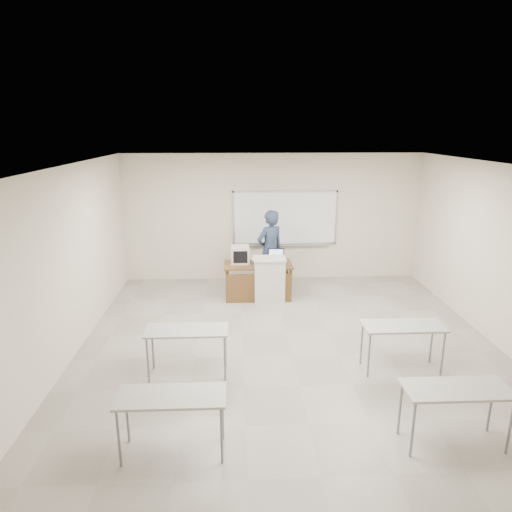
{
  "coord_description": "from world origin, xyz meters",
  "views": [
    {
      "loc": [
        -0.87,
        -6.62,
        3.55
      ],
      "look_at": [
        -0.47,
        2.2,
        1.06
      ],
      "focal_mm": 32.0,
      "sensor_mm": 36.0,
      "label": 1
    }
  ],
  "objects_px": {
    "instructor_desk": "(258,274)",
    "mouse": "(268,265)",
    "keyboard": "(263,259)",
    "crt_monitor": "(240,254)",
    "presenter": "(270,251)",
    "laptop": "(276,259)",
    "whiteboard": "(285,219)",
    "podium": "(269,279)"
  },
  "relations": [
    {
      "from": "instructor_desk",
      "to": "keyboard",
      "type": "distance_m",
      "value": 0.46
    },
    {
      "from": "mouse",
      "to": "keyboard",
      "type": "bearing_deg",
      "value": -158.69
    },
    {
      "from": "keyboard",
      "to": "presenter",
      "type": "height_order",
      "value": "presenter"
    },
    {
      "from": "crt_monitor",
      "to": "mouse",
      "type": "bearing_deg",
      "value": -29.69
    },
    {
      "from": "whiteboard",
      "to": "presenter",
      "type": "relative_size",
      "value": 1.36
    },
    {
      "from": "whiteboard",
      "to": "instructor_desk",
      "type": "xyz_separation_m",
      "value": [
        -0.7,
        -1.38,
        -0.93
      ]
    },
    {
      "from": "crt_monitor",
      "to": "keyboard",
      "type": "relative_size",
      "value": 0.97
    },
    {
      "from": "podium",
      "to": "mouse",
      "type": "relative_size",
      "value": 9.25
    },
    {
      "from": "podium",
      "to": "presenter",
      "type": "xyz_separation_m",
      "value": [
        0.06,
        0.66,
        0.44
      ]
    },
    {
      "from": "laptop",
      "to": "instructor_desk",
      "type": "bearing_deg",
      "value": -143.88
    },
    {
      "from": "instructor_desk",
      "to": "mouse",
      "type": "distance_m",
      "value": 0.31
    },
    {
      "from": "crt_monitor",
      "to": "presenter",
      "type": "xyz_separation_m",
      "value": [
        0.67,
        0.33,
        -0.01
      ]
    },
    {
      "from": "instructor_desk",
      "to": "mouse",
      "type": "relative_size",
      "value": 14.33
    },
    {
      "from": "instructor_desk",
      "to": "presenter",
      "type": "bearing_deg",
      "value": 63.24
    },
    {
      "from": "instructor_desk",
      "to": "keyboard",
      "type": "bearing_deg",
      "value": -71.2
    },
    {
      "from": "keyboard",
      "to": "laptop",
      "type": "bearing_deg",
      "value": 38.17
    },
    {
      "from": "whiteboard",
      "to": "instructor_desk",
      "type": "bearing_deg",
      "value": -116.96
    },
    {
      "from": "laptop",
      "to": "presenter",
      "type": "height_order",
      "value": "presenter"
    },
    {
      "from": "keyboard",
      "to": "presenter",
      "type": "xyz_separation_m",
      "value": [
        0.21,
        0.78,
        -0.04
      ]
    },
    {
      "from": "whiteboard",
      "to": "laptop",
      "type": "xyz_separation_m",
      "value": [
        -0.3,
        -1.11,
        -0.67
      ]
    },
    {
      "from": "whiteboard",
      "to": "keyboard",
      "type": "xyz_separation_m",
      "value": [
        -0.63,
        -1.59,
        -0.53
      ]
    },
    {
      "from": "crt_monitor",
      "to": "presenter",
      "type": "relative_size",
      "value": 0.24
    },
    {
      "from": "instructor_desk",
      "to": "mouse",
      "type": "xyz_separation_m",
      "value": [
        0.2,
        -0.09,
        0.22
      ]
    },
    {
      "from": "crt_monitor",
      "to": "instructor_desk",
      "type": "bearing_deg",
      "value": -32.27
    },
    {
      "from": "podium",
      "to": "instructor_desk",
      "type": "bearing_deg",
      "value": 157.08
    },
    {
      "from": "whiteboard",
      "to": "laptop",
      "type": "distance_m",
      "value": 1.33
    },
    {
      "from": "instructor_desk",
      "to": "mouse",
      "type": "height_order",
      "value": "mouse"
    },
    {
      "from": "mouse",
      "to": "crt_monitor",
      "type": "bearing_deg",
      "value": 127.83
    },
    {
      "from": "laptop",
      "to": "presenter",
      "type": "distance_m",
      "value": 0.34
    },
    {
      "from": "whiteboard",
      "to": "crt_monitor",
      "type": "distance_m",
      "value": 1.67
    },
    {
      "from": "laptop",
      "to": "keyboard",
      "type": "height_order",
      "value": "laptop"
    },
    {
      "from": "instructor_desk",
      "to": "laptop",
      "type": "bearing_deg",
      "value": 33.65
    },
    {
      "from": "crt_monitor",
      "to": "laptop",
      "type": "relative_size",
      "value": 1.24
    },
    {
      "from": "whiteboard",
      "to": "crt_monitor",
      "type": "relative_size",
      "value": 5.58
    },
    {
      "from": "instructor_desk",
      "to": "crt_monitor",
      "type": "distance_m",
      "value": 0.59
    },
    {
      "from": "laptop",
      "to": "mouse",
      "type": "height_order",
      "value": "laptop"
    },
    {
      "from": "podium",
      "to": "presenter",
      "type": "bearing_deg",
      "value": 84.23
    },
    {
      "from": "mouse",
      "to": "presenter",
      "type": "height_order",
      "value": "presenter"
    },
    {
      "from": "presenter",
      "to": "whiteboard",
      "type": "bearing_deg",
      "value": -148.62
    },
    {
      "from": "podium",
      "to": "mouse",
      "type": "xyz_separation_m",
      "value": [
        -0.02,
        0.0,
        0.3
      ]
    },
    {
      "from": "crt_monitor",
      "to": "presenter",
      "type": "bearing_deg",
      "value": 26.01
    },
    {
      "from": "instructor_desk",
      "to": "laptop",
      "type": "distance_m",
      "value": 0.55
    }
  ]
}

